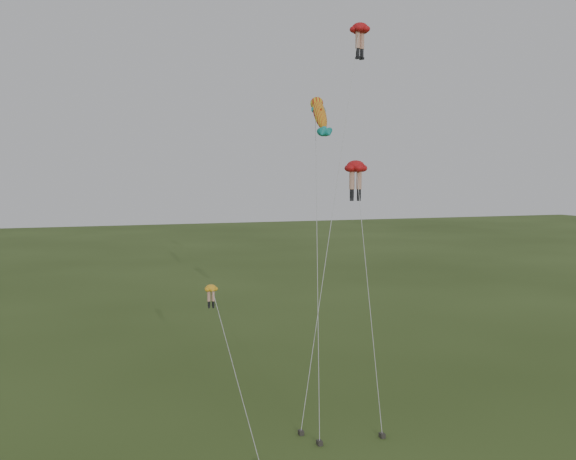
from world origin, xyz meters
name	(u,v)px	position (x,y,z in m)	size (l,w,h in m)	color
ground	(318,434)	(0.00, 0.00, 0.00)	(300.00, 300.00, 0.00)	#2F4217
legs_kite_red_high	(359,37)	(6.23, 8.67, 23.25)	(8.33, 9.70, 24.23)	red
legs_kite_red_mid	(356,173)	(4.30, 4.76, 14.16)	(2.23, 7.41, 14.93)	red
legs_kite_yellow	(214,300)	(-4.59, 5.08, 6.75)	(1.13, 9.12, 7.56)	yellow
fish_kite	(320,115)	(3.11, 7.89, 17.92)	(4.32, 10.97, 19.48)	yellow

